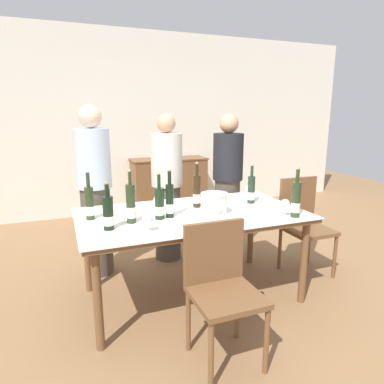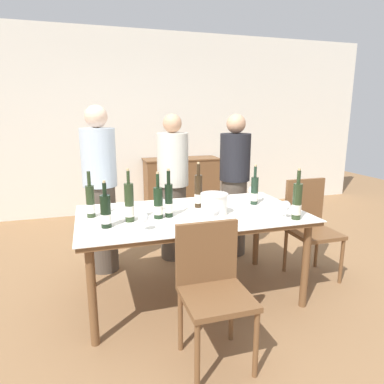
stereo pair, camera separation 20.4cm
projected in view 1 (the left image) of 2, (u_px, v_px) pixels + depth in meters
The scene contains 23 objects.
ground_plane at pixel (192, 295), 3.03m from camera, with size 12.00×12.00×0.00m, color olive.
back_wall at pixel (125, 124), 5.33m from camera, with size 8.00×0.10×2.80m.
sideboard_cabinet at pixel (169, 185), 5.51m from camera, with size 1.20×0.46×0.87m.
dining_table at pixel (192, 220), 2.87m from camera, with size 1.86×1.04×0.76m.
ice_bucket at pixel (214, 203), 2.82m from camera, with size 0.23×0.23×0.17m.
wine_bottle_0 at pixel (170, 201), 2.71m from camera, with size 0.06×0.06×0.39m.
wine_bottle_1 at pixel (90, 204), 2.66m from camera, with size 0.07×0.07×0.37m.
wine_bottle_2 at pixel (131, 205), 2.57m from camera, with size 0.07×0.07×0.41m.
wine_bottle_3 at pixel (159, 204), 2.67m from camera, with size 0.07×0.07×0.37m.
wine_bottle_4 at pixel (296, 200), 2.72m from camera, with size 0.07×0.07×0.40m.
wine_bottle_5 at pixel (251, 190), 3.14m from camera, with size 0.07×0.07×0.37m.
wine_bottle_6 at pixel (197, 192), 3.00m from camera, with size 0.07×0.07×0.40m.
wine_bottle_7 at pixel (108, 214), 2.43m from camera, with size 0.08×0.08×0.35m.
wine_glass_0 at pixel (148, 219), 2.38m from camera, with size 0.08×0.08×0.14m.
wine_glass_1 at pixel (285, 204), 2.74m from camera, with size 0.08×0.08×0.14m.
wine_glass_2 at pixel (218, 211), 2.52m from camera, with size 0.08×0.08×0.15m.
wine_glass_3 at pixel (158, 200), 2.89m from camera, with size 0.08×0.08×0.14m.
wine_glass_4 at pixel (249, 190), 3.23m from camera, with size 0.08×0.08×0.15m.
chair_right_end at pixel (303, 219), 3.42m from camera, with size 0.42×0.42×0.95m.
chair_near_front at pixel (221, 282), 2.19m from camera, with size 0.42×0.42×0.89m.
person_host at pixel (95, 192), 3.29m from camera, with size 0.33×0.33×1.65m.
person_guest_left at pixel (167, 189), 3.65m from camera, with size 0.33×0.33×1.57m.
person_guest_right at pixel (227, 186), 3.81m from camera, with size 0.33×0.33×1.57m.
Camera 1 is at (-0.99, -2.55, 1.58)m, focal length 32.00 mm.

